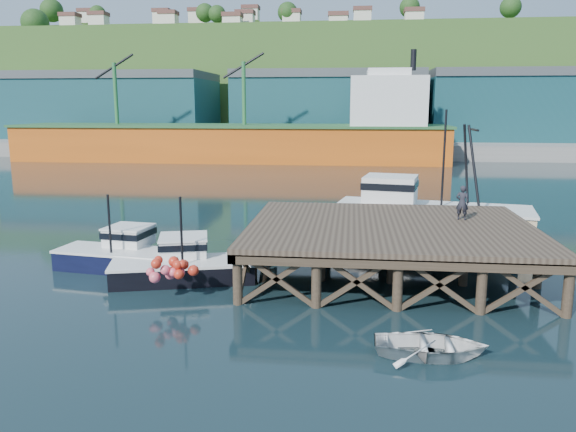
# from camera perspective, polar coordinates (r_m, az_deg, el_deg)

# --- Properties ---
(ground) EXTENTS (300.00, 300.00, 0.00)m
(ground) POSITION_cam_1_polar(r_m,az_deg,el_deg) (25.12, -2.50, -5.27)
(ground) COLOR black
(ground) RESTS_ON ground
(wharf) EXTENTS (12.00, 10.00, 2.62)m
(wharf) POSITION_cam_1_polar(r_m,az_deg,el_deg) (24.22, 10.35, -1.32)
(wharf) COLOR brown
(wharf) RESTS_ON ground
(far_quay) EXTENTS (160.00, 40.00, 2.00)m
(far_quay) POSITION_cam_1_polar(r_m,az_deg,el_deg) (94.06, 4.19, 7.45)
(far_quay) COLOR gray
(far_quay) RESTS_ON ground
(warehouse_left) EXTENTS (32.00, 16.00, 9.00)m
(warehouse_left) POSITION_cam_1_polar(r_m,az_deg,el_deg) (96.90, -17.41, 10.34)
(warehouse_left) COLOR #17454E
(warehouse_left) RESTS_ON far_quay
(warehouse_mid) EXTENTS (28.00, 16.00, 9.00)m
(warehouse_mid) POSITION_cam_1_polar(r_m,az_deg,el_deg) (88.87, 4.10, 10.78)
(warehouse_mid) COLOR #17454E
(warehouse_mid) RESTS_ON far_quay
(warehouse_right) EXTENTS (30.00, 16.00, 9.00)m
(warehouse_right) POSITION_cam_1_polar(r_m,az_deg,el_deg) (92.57, 23.29, 9.93)
(warehouse_right) COLOR #17454E
(warehouse_right) RESTS_ON far_quay
(cargo_ship) EXTENTS (55.50, 10.00, 13.75)m
(cargo_ship) POSITION_cam_1_polar(r_m,az_deg,el_deg) (72.93, -3.24, 8.20)
(cargo_ship) COLOR #DD5D14
(cargo_ship) RESTS_ON ground
(hillside) EXTENTS (220.00, 50.00, 22.00)m
(hillside) POSITION_cam_1_polar(r_m,az_deg,el_deg) (123.90, 4.85, 12.97)
(hillside) COLOR #2D511E
(hillside) RESTS_ON ground
(boat_navy) EXTENTS (5.70, 3.37, 3.42)m
(boat_navy) POSITION_cam_1_polar(r_m,az_deg,el_deg) (25.97, -16.57, -3.60)
(boat_navy) COLOR black
(boat_navy) RESTS_ON ground
(boat_black) EXTENTS (6.19, 5.13, 3.61)m
(boat_black) POSITION_cam_1_polar(r_m,az_deg,el_deg) (23.70, -10.58, -4.79)
(boat_black) COLOR black
(boat_black) RESTS_ON ground
(trawler) EXTENTS (10.81, 5.60, 6.89)m
(trawler) POSITION_cam_1_polar(r_m,az_deg,el_deg) (31.30, 14.02, 0.38)
(trawler) COLOR beige
(trawler) RESTS_ON ground
(dinghy) EXTENTS (3.28, 2.38, 0.67)m
(dinghy) POSITION_cam_1_polar(r_m,az_deg,el_deg) (17.05, 14.32, -12.60)
(dinghy) COLOR white
(dinghy) RESTS_ON ground
(dockworker) EXTENTS (0.65, 0.52, 1.54)m
(dockworker) POSITION_cam_1_polar(r_m,az_deg,el_deg) (25.87, 17.28, 1.30)
(dockworker) COLOR black
(dockworker) RESTS_ON wharf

